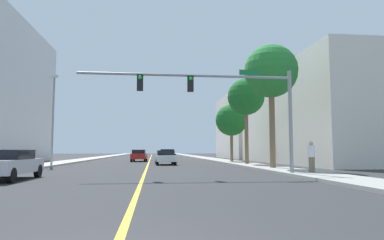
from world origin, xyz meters
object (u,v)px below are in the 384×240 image
Objects in this scene: traffic_signal_mast at (222,94)px; pedestrian at (312,157)px; car_white at (165,157)px; car_black at (167,155)px; palm_mid at (246,97)px; car_silver at (8,164)px; car_red at (139,155)px; palm_near at (271,72)px; street_lamp at (53,114)px; palm_far at (231,120)px.

traffic_signal_mast is 6.79× the size of pedestrian.
traffic_signal_mast is 2.83× the size of car_white.
car_black is at bearing 85.51° from car_white.
palm_mid is 20.89m from car_silver.
car_red reaches higher than car_white.
car_white is at bearing -94.08° from car_black.
pedestrian is (0.35, -5.14, -5.91)m from palm_near.
car_red is at bearing 118.40° from palm_near.
street_lamp is at bearing -118.28° from car_red.
car_white is (9.60, 2.19, -3.67)m from street_lamp.
car_white is (-2.50, 14.28, -3.62)m from traffic_signal_mast.
palm_mid is (0.07, 6.90, -0.75)m from palm_near.
palm_far is at bearing 75.50° from traffic_signal_mast.
traffic_signal_mast reaches higher than pedestrian.
car_silver is at bearing -108.56° from car_black.
car_silver is 0.94× the size of car_red.
traffic_signal_mast is 25.09m from car_black.
street_lamp is 1.21× the size of palm_far.
car_silver is at bearing -48.99° from pedestrian.
palm_near is at bearing 48.93° from traffic_signal_mast.
palm_mid is (16.83, 0.15, 1.78)m from street_lamp.
street_lamp is at bearing -89.63° from pedestrian.
traffic_signal_mast is 24.64m from car_red.
car_silver is at bearing -99.10° from car_red.
traffic_signal_mast is 2.53× the size of car_red.
pedestrian is at bearing -173.39° from car_silver.
street_lamp is at bearing -129.79° from car_black.
car_red is (-9.98, 18.45, -6.16)m from palm_near.
traffic_signal_mast is 7.55m from palm_near.
palm_far reaches higher than car_white.
pedestrian is at bearing -75.24° from car_black.
palm_near is (4.66, 5.35, 2.57)m from traffic_signal_mast.
palm_far is at bearing 22.46° from street_lamp.
street_lamp is 14.06m from car_silver.
car_black is at bearing 140.92° from palm_far.
palm_far is 9.72m from car_black.
car_red is 2.69× the size of pedestrian.
traffic_signal_mast is at bearing -111.12° from palm_mid.
palm_mid is 1.92× the size of car_white.
palm_near is at bearing -59.76° from car_red.
pedestrian is at bearing -89.82° from palm_far.
street_lamp is at bearing -157.54° from palm_far.
street_lamp is 16.62m from car_black.
palm_near reaches higher than pedestrian.
pedestrian is at bearing -86.08° from palm_near.
traffic_signal_mast reaches higher than car_white.
palm_far reaches higher than car_red.
traffic_signal_mast is 1.31× the size of palm_near.
street_lamp is (-12.10, 12.09, 0.05)m from traffic_signal_mast.
palm_near is 1.92× the size of car_black.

